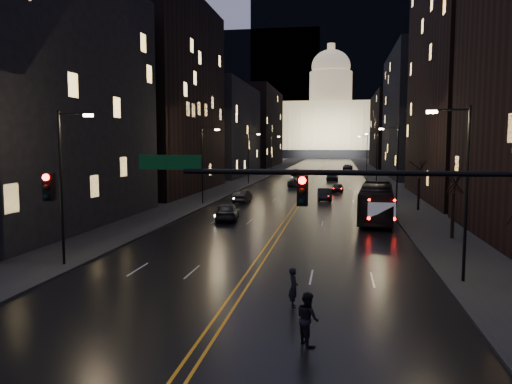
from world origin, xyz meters
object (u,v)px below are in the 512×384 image
at_px(traffic_signal, 378,207).
at_px(bus, 376,202).
at_px(receding_car_a, 324,194).
at_px(pedestrian_b, 308,318).
at_px(pedestrian_a, 293,288).
at_px(oncoming_car_a, 227,211).
at_px(oncoming_car_b, 242,197).

height_order(traffic_signal, bus, traffic_signal).
bearing_deg(receding_car_a, pedestrian_b, -94.03).
bearing_deg(pedestrian_a, oncoming_car_a, 8.41).
height_order(bus, pedestrian_b, bus).
height_order(oncoming_car_a, pedestrian_b, pedestrian_b).
bearing_deg(bus, pedestrian_b, -93.81).
bearing_deg(oncoming_car_a, traffic_signal, 104.30).
xyz_separation_m(receding_car_a, pedestrian_b, (0.68, -45.43, 0.20)).
bearing_deg(receding_car_a, oncoming_car_a, -120.45).
bearing_deg(oncoming_car_a, bus, -179.26).
distance_m(traffic_signal, pedestrian_b, 4.84).
height_order(oncoming_car_a, pedestrian_a, pedestrian_a).
xyz_separation_m(traffic_signal, bus, (2.23, 30.69, -3.39)).
relative_size(traffic_signal, pedestrian_a, 9.94).
relative_size(bus, pedestrian_b, 6.43).
xyz_separation_m(receding_car_a, pedestrian_a, (-0.18, -41.46, 0.11)).
bearing_deg(receding_car_a, oncoming_car_b, -162.92).
distance_m(oncoming_car_b, receding_car_a, 10.49).
xyz_separation_m(oncoming_car_a, receding_car_a, (8.48, 17.72, -0.08)).
relative_size(traffic_signal, receding_car_a, 3.76).
height_order(bus, oncoming_car_a, bus).
relative_size(oncoming_car_a, receding_car_a, 1.07).
distance_m(traffic_signal, bus, 30.96).
bearing_deg(bus, oncoming_car_b, 146.28).
xyz_separation_m(bus, oncoming_car_b, (-14.90, 11.85, -0.96)).
bearing_deg(oncoming_car_b, oncoming_car_a, 96.87).
bearing_deg(pedestrian_a, traffic_signal, -158.93).
relative_size(traffic_signal, oncoming_car_b, 3.82).
xyz_separation_m(oncoming_car_b, receding_car_a, (9.73, 3.92, 0.01)).
relative_size(oncoming_car_a, pedestrian_a, 2.83).
distance_m(bus, oncoming_car_b, 19.06).
bearing_deg(receding_car_a, pedestrian_a, -95.13).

